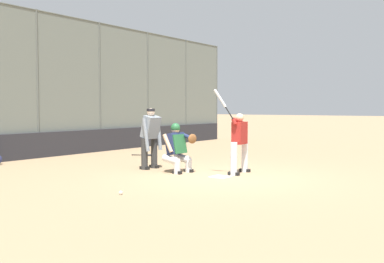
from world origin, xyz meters
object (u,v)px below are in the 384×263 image
catcher_behind_plate (178,147)px  umpire_home (150,136)px  spare_bat_by_padding (147,155)px  batter_at_plate (239,141)px  baseball_loose (121,193)px

catcher_behind_plate → umpire_home: bearing=-89.5°
catcher_behind_plate → umpire_home: umpire_home is taller
catcher_behind_plate → spare_bat_by_padding: (-2.43, -3.22, -0.62)m
batter_at_plate → catcher_behind_plate: (0.72, -1.39, -0.17)m
umpire_home → baseball_loose: umpire_home is taller
batter_at_plate → baseball_loose: 3.80m
batter_at_plate → catcher_behind_plate: size_ratio=1.68×
spare_bat_by_padding → umpire_home: bearing=-75.7°
batter_at_plate → umpire_home: 2.47m
catcher_behind_plate → spare_bat_by_padding: 4.08m
catcher_behind_plate → spare_bat_by_padding: size_ratio=1.68×
umpire_home → baseball_loose: 3.69m
umpire_home → batter_at_plate: bearing=106.2°
spare_bat_by_padding → baseball_loose: baseball_loose is taller
batter_at_plate → catcher_behind_plate: 1.57m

